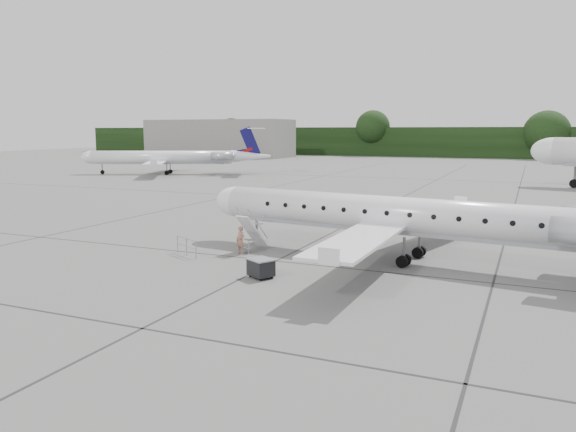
% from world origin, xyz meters
% --- Properties ---
extents(ground, '(320.00, 320.00, 0.00)m').
position_xyz_m(ground, '(0.00, 0.00, 0.00)').
color(ground, slate).
rests_on(ground, ground).
extents(treeline, '(260.00, 4.00, 8.00)m').
position_xyz_m(treeline, '(0.00, 130.00, 4.00)').
color(treeline, black).
rests_on(treeline, ground).
extents(terminal_building, '(40.00, 14.00, 10.00)m').
position_xyz_m(terminal_building, '(-70.00, 110.00, 5.00)').
color(terminal_building, slate).
rests_on(terminal_building, ground).
extents(main_regional_jet, '(30.02, 23.37, 7.09)m').
position_xyz_m(main_regional_jet, '(2.83, 5.38, 3.54)').
color(main_regional_jet, silver).
rests_on(main_regional_jet, ground).
extents(airstair, '(1.12, 2.21, 2.22)m').
position_xyz_m(airstair, '(-5.55, 4.39, 1.11)').
color(airstair, silver).
rests_on(airstair, ground).
extents(passenger, '(0.70, 0.57, 1.65)m').
position_xyz_m(passenger, '(-5.71, 3.19, 0.83)').
color(passenger, '#976352').
rests_on(passenger, ground).
extents(safety_railing, '(1.98, 1.10, 1.00)m').
position_xyz_m(safety_railing, '(-8.43, 1.69, 0.50)').
color(safety_railing, '#94989D').
rests_on(safety_railing, ground).
extents(baggage_cart, '(1.48, 1.39, 1.01)m').
position_xyz_m(baggage_cart, '(-2.29, -1.06, 0.50)').
color(baggage_cart, black).
rests_on(baggage_cart, ground).
extents(bg_regional_left, '(35.33, 31.24, 7.68)m').
position_xyz_m(bg_regional_left, '(-46.31, 51.31, 3.84)').
color(bg_regional_left, silver).
rests_on(bg_regional_left, ground).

